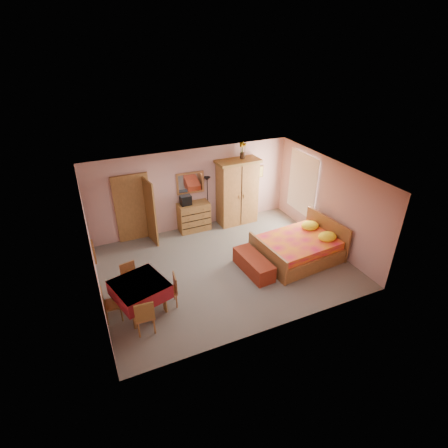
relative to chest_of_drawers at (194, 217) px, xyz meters
name	(u,v)px	position (x,y,z in m)	size (l,w,h in m)	color
floor	(225,266)	(0.08, -2.25, -0.47)	(6.50, 6.50, 0.00)	slate
ceiling	(225,177)	(0.08, -2.25, 2.13)	(6.50, 6.50, 0.00)	brown
wall_back	(193,190)	(0.08, 0.25, 0.83)	(6.50, 0.10, 2.60)	tan
wall_front	(276,280)	(0.08, -4.75, 0.83)	(6.50, 0.10, 2.60)	tan
wall_left	(93,253)	(-3.17, -2.25, 0.83)	(0.10, 5.00, 2.60)	tan
wall_right	(327,203)	(3.33, -2.25, 0.83)	(0.10, 5.00, 2.60)	tan
doorway	(133,209)	(-1.82, 0.22, 0.56)	(1.06, 0.12, 2.15)	#9E6B35
window	(303,184)	(3.29, -1.05, 0.98)	(0.08, 1.40, 1.95)	white
picture_left	(94,252)	(-3.14, -2.85, 1.23)	(0.04, 0.32, 0.42)	orange
picture_back	(259,172)	(2.43, 0.22, 1.08)	(0.30, 0.04, 0.40)	#D8BF59
chest_of_drawers	(194,217)	(0.00, 0.00, 0.00)	(0.99, 0.50, 0.94)	olive
wall_mirror	(190,183)	(0.00, 0.21, 1.08)	(0.88, 0.05, 0.69)	silver
stereo	(186,200)	(-0.24, 0.01, 0.62)	(0.33, 0.24, 0.31)	black
floor_lamp	(208,202)	(0.52, 0.11, 0.38)	(0.22, 0.22, 1.69)	black
wardrobe	(237,192)	(1.49, -0.05, 0.62)	(1.38, 0.71, 2.17)	#AC723A
sunflower_vase	(243,150)	(1.68, 0.01, 1.96)	(0.21, 0.21, 0.52)	gold
bed	(298,243)	(2.10, -2.70, 0.04)	(2.20, 1.73, 1.02)	#DC154D
bench	(253,264)	(0.68, -2.77, -0.24)	(0.51, 1.37, 0.46)	maroon
dining_table	(141,297)	(-2.36, -3.07, -0.07)	(1.08, 1.08, 0.79)	maroon
chair_south	(144,314)	(-2.42, -3.70, -0.03)	(0.40, 0.40, 0.88)	#A76D38
chair_north	(132,280)	(-2.44, -2.36, -0.06)	(0.37, 0.37, 0.81)	#AF7F3B
chair_west	(112,304)	(-2.99, -3.06, -0.05)	(0.38, 0.38, 0.84)	olive
chair_east	(168,291)	(-1.74, -3.13, -0.06)	(0.37, 0.37, 0.82)	#AC6B3A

